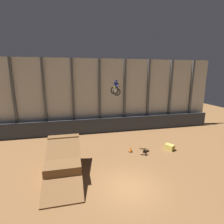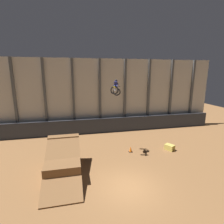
# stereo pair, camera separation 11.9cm
# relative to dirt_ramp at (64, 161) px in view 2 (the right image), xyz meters

# --- Properties ---
(ground_plane) EXTENTS (60.00, 60.00, 0.00)m
(ground_plane) POSITION_rel_dirt_ramp_xyz_m (4.37, -3.08, -0.85)
(ground_plane) COLOR brown
(arena_back_wall) EXTENTS (32.00, 0.40, 9.48)m
(arena_back_wall) POSITION_rel_dirt_ramp_xyz_m (4.37, 9.36, 3.90)
(arena_back_wall) COLOR beige
(arena_back_wall) RESTS_ON ground_plane
(lower_barrier) EXTENTS (31.36, 0.20, 1.94)m
(lower_barrier) POSITION_rel_dirt_ramp_xyz_m (4.37, 8.43, 0.13)
(lower_barrier) COLOR #2D333D
(lower_barrier) RESTS_ON ground_plane
(dirt_ramp) EXTENTS (2.60, 5.83, 2.53)m
(dirt_ramp) POSITION_rel_dirt_ramp_xyz_m (0.00, 0.00, 0.00)
(dirt_ramp) COLOR brown
(dirt_ramp) RESTS_ON ground_plane
(rider_bike_solo) EXTENTS (1.31, 1.78, 1.58)m
(rider_bike_solo) POSITION_rel_dirt_ramp_xyz_m (4.82, 2.42, 5.44)
(rider_bike_solo) COLOR black
(traffic_cone_near_ramp) EXTENTS (0.36, 0.36, 0.58)m
(traffic_cone_near_ramp) POSITION_rel_dirt_ramp_xyz_m (6.29, 2.14, -0.56)
(traffic_cone_near_ramp) COLOR black
(traffic_cone_near_ramp) RESTS_ON ground_plane
(hay_bale_trackside) EXTENTS (0.96, 1.08, 0.57)m
(hay_bale_trackside) POSITION_rel_dirt_ramp_xyz_m (10.33, 1.75, -0.57)
(hay_bale_trackside) COLOR #CCB751
(hay_bale_trackside) RESTS_ON ground_plane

